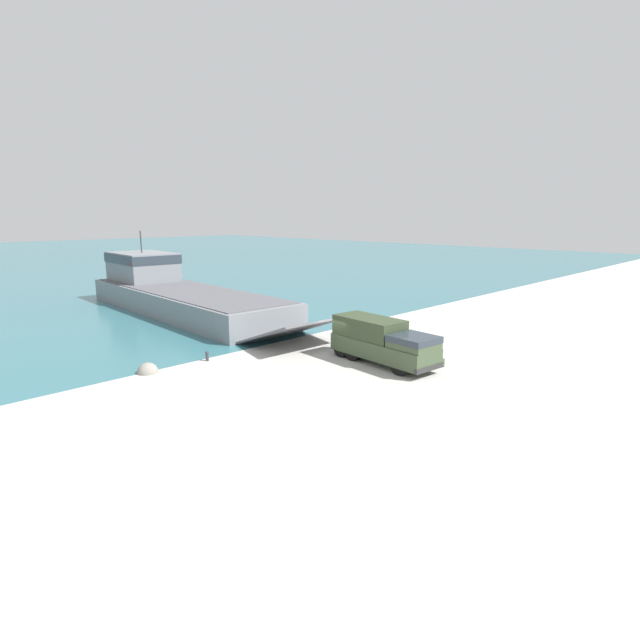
% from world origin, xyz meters
% --- Properties ---
extents(ground_plane, '(240.00, 240.00, 0.00)m').
position_xyz_m(ground_plane, '(0.00, 0.00, 0.00)').
color(ground_plane, '#B7B5AD').
extents(landing_craft, '(9.07, 34.82, 7.84)m').
position_xyz_m(landing_craft, '(0.26, 23.51, 1.92)').
color(landing_craft, gray).
rests_on(landing_craft, ground_plane).
extents(military_truck, '(3.14, 7.84, 2.87)m').
position_xyz_m(military_truck, '(0.16, -3.57, 1.50)').
color(military_truck, '#3D4C33').
rests_on(military_truck, ground_plane).
extents(soldier_on_ramp, '(0.47, 0.49, 1.74)m').
position_xyz_m(soldier_on_ramp, '(3.20, -3.37, 1.00)').
color(soldier_on_ramp, '#475638').
rests_on(soldier_on_ramp, ground_plane).
extents(moored_boat_a, '(5.07, 5.40, 1.95)m').
position_xyz_m(moored_boat_a, '(9.43, 53.17, 0.65)').
color(moored_boat_a, white).
rests_on(moored_boat_a, ground_plane).
extents(mooring_bollard, '(0.24, 0.24, 0.67)m').
position_xyz_m(mooring_bollard, '(-7.66, 4.99, 0.37)').
color(mooring_bollard, '#333338').
rests_on(mooring_bollard, ground_plane).
extents(cargo_crate, '(0.74, 0.80, 0.54)m').
position_xyz_m(cargo_crate, '(2.17, -6.54, 0.27)').
color(cargo_crate, '#475638').
rests_on(cargo_crate, ground_plane).
extents(shoreline_rock_a, '(1.30, 1.30, 1.30)m').
position_xyz_m(shoreline_rock_a, '(9.25, 6.04, 0.00)').
color(shoreline_rock_a, gray).
rests_on(shoreline_rock_a, ground_plane).
extents(shoreline_rock_b, '(1.28, 1.28, 1.28)m').
position_xyz_m(shoreline_rock_b, '(-11.69, 5.35, 0.00)').
color(shoreline_rock_b, gray).
rests_on(shoreline_rock_b, ground_plane).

